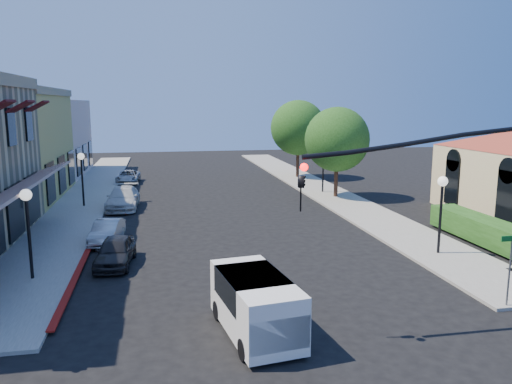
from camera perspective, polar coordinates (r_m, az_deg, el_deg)
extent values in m
plane|color=black|center=(13.76, 5.96, -19.05)|extent=(120.00, 120.00, 0.00)
cube|color=gray|center=(39.36, -18.46, -0.14)|extent=(3.50, 50.00, 0.12)
cube|color=gray|center=(40.95, 6.60, 0.69)|extent=(3.50, 50.00, 0.12)
cube|color=maroon|center=(20.84, -19.81, -9.26)|extent=(0.25, 10.00, 0.06)
cube|color=#561416|center=(23.52, -25.69, 0.18)|extent=(1.75, 17.00, 0.67)
cube|color=#480E11|center=(26.43, -25.30, 8.83)|extent=(1.02, 1.50, 0.60)
cube|color=#480E11|center=(29.74, -23.72, 8.97)|extent=(1.02, 1.50, 0.60)
cube|color=black|center=(26.56, -25.80, -1.98)|extent=(0.12, 2.60, 2.60)
cube|color=black|center=(29.80, -24.19, -0.65)|extent=(0.12, 2.60, 2.60)
cube|color=beige|center=(50.97, -24.72, 5.57)|extent=(10.00, 12.00, 7.00)
cube|color=black|center=(29.64, 26.66, -0.50)|extent=(0.12, 1.40, 2.80)
cube|color=black|center=(33.66, 21.49, 1.02)|extent=(0.12, 1.40, 2.80)
cube|color=#1D4614|center=(26.43, 24.92, -5.54)|extent=(1.40, 8.00, 1.10)
cylinder|color=#372116|center=(36.14, 9.11, 0.97)|extent=(0.28, 0.28, 2.10)
sphere|color=#1D4614|center=(35.79, 9.25, 5.96)|extent=(4.56, 4.56, 4.56)
cylinder|color=#372116|center=(45.55, 4.78, 3.04)|extent=(0.28, 0.28, 2.27)
sphere|color=#1D4614|center=(45.26, 4.84, 7.33)|extent=(4.94, 4.94, 4.94)
cylinder|color=black|center=(15.14, 19.71, 5.38)|extent=(7.80, 0.14, 0.14)
imported|color=black|center=(13.67, 5.28, 1.68)|extent=(0.20, 0.16, 1.00)
sphere|color=#FF0C0C|center=(13.45, 5.51, 2.84)|extent=(0.22, 0.22, 0.22)
cylinder|color=#595B5E|center=(18.45, 26.97, -8.19)|extent=(0.06, 0.06, 2.50)
cylinder|color=black|center=(20.70, -24.47, -5.08)|extent=(0.12, 0.12, 3.20)
sphere|color=white|center=(20.34, -24.82, -0.30)|extent=(0.44, 0.44, 0.44)
cylinder|color=black|center=(34.20, -19.21, 0.95)|extent=(0.12, 0.12, 3.20)
sphere|color=white|center=(33.98, -19.38, 3.87)|extent=(0.44, 0.44, 0.44)
cylinder|color=black|center=(23.50, 20.30, -3.06)|extent=(0.12, 0.12, 3.20)
sphere|color=white|center=(23.18, 20.56, 1.16)|extent=(0.44, 0.44, 0.44)
cylinder|color=black|center=(37.83, 7.67, 2.25)|extent=(0.12, 0.12, 3.20)
sphere|color=white|center=(37.63, 7.73, 4.89)|extent=(0.44, 0.44, 0.44)
cube|color=white|center=(14.87, -0.07, -12.63)|extent=(2.23, 4.15, 1.62)
cube|color=white|center=(13.45, 2.39, -15.63)|extent=(1.72, 0.76, 0.90)
cube|color=black|center=(13.53, 1.90, -13.37)|extent=(1.53, 0.30, 0.81)
cube|color=black|center=(14.96, -0.41, -10.82)|extent=(2.03, 2.55, 0.81)
cylinder|color=black|center=(13.77, -1.31, -17.56)|extent=(0.30, 0.62, 0.59)
cylinder|color=black|center=(16.11, -4.31, -13.31)|extent=(0.30, 0.62, 0.59)
cylinder|color=black|center=(14.26, 4.80, -16.58)|extent=(0.30, 0.62, 0.59)
cylinder|color=black|center=(16.53, 0.94, -12.66)|extent=(0.30, 0.62, 0.59)
imported|color=black|center=(21.79, -15.78, -6.54)|extent=(1.75, 3.63, 1.19)
imported|color=#B7BABD|center=(25.35, -16.67, -4.36)|extent=(1.60, 3.47, 1.10)
imported|color=silver|center=(33.26, -14.96, -0.67)|extent=(2.13, 4.79, 1.37)
imported|color=#9B9DA0|center=(43.97, -14.40, 1.71)|extent=(2.01, 3.96, 1.07)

